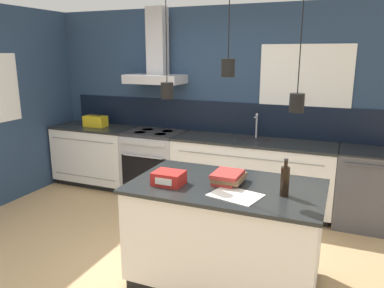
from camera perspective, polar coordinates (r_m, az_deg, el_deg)
name	(u,v)px	position (r m, az deg, el deg)	size (l,w,h in m)	color
ground_plane	(141,259)	(3.92, -7.79, -17.00)	(16.00, 16.00, 0.00)	tan
wall_back	(208,100)	(5.24, 2.43, 6.72)	(5.60, 2.15, 2.60)	navy
wall_left	(4,106)	(5.54, -26.78, 5.13)	(0.08, 3.80, 2.60)	navy
counter_run_left	(96,155)	(5.96, -14.37, -1.62)	(1.25, 0.64, 0.91)	black
counter_run_sink	(251,174)	(4.94, 9.05, -4.50)	(2.07, 0.64, 1.23)	black
oven_range	(154,162)	(5.42, -5.75, -2.82)	(0.79, 0.66, 0.91)	#B5B5BA
dishwasher	(362,188)	(4.84, 24.48, -6.10)	(0.58, 0.65, 0.91)	#4C4C51
kitchen_island	(225,233)	(3.37, 5.07, -13.40)	(1.61, 0.96, 0.91)	black
bottle_on_island	(285,181)	(2.99, 13.97, -5.44)	(0.07, 0.07, 0.30)	black
book_stack	(228,177)	(3.21, 5.53, -5.07)	(0.25, 0.32, 0.10)	#B2332D
red_supply_box	(169,178)	(3.17, -3.56, -5.19)	(0.25, 0.21, 0.11)	red
paper_pile	(235,195)	(2.96, 6.63, -7.76)	(0.44, 0.37, 0.01)	silver
yellow_toolbox	(95,121)	(5.83, -14.50, 3.38)	(0.34, 0.18, 0.19)	gold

